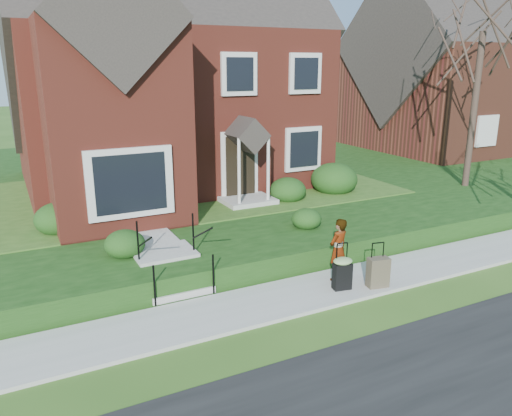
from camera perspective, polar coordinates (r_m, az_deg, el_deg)
ground at (r=11.22m, az=5.77°, el=-9.84°), size 120.00×120.00×0.00m
sidewalk at (r=11.20m, az=5.77°, el=-9.66°), size 60.00×1.60×0.08m
terrace at (r=22.05m, az=-0.70°, el=4.09°), size 44.00×20.00×0.60m
walkway at (r=14.42m, az=-13.58°, el=-1.55°), size 1.20×6.00×0.06m
main_house at (r=18.82m, az=-10.99°, el=16.96°), size 10.40×10.20×9.40m
neighbour_house at (r=29.01m, az=21.82°, el=15.72°), size 9.40×8.00×9.20m
front_steps at (r=11.60m, az=-9.77°, el=-6.53°), size 1.40×2.02×1.50m
foundation_shrubs at (r=15.44m, az=-0.31°, el=1.75°), size 10.48×4.12×1.13m
woman at (r=11.58m, az=9.38°, el=-4.71°), size 0.62×0.50×1.48m
suitcase_black at (r=11.24m, az=9.84°, el=-7.16°), size 0.50×0.44×1.07m
suitcase_olive at (r=11.55m, az=13.77°, el=-7.14°), size 0.52×0.35×1.03m
tree_gap at (r=19.53m, az=24.73°, el=19.39°), size 5.88×5.88×8.41m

